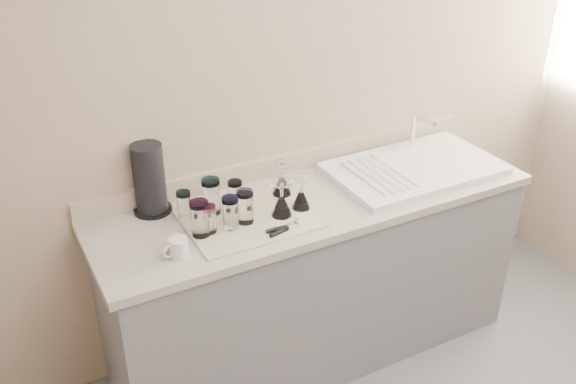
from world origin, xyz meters
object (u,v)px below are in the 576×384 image
white_mug (178,248)px  paper_towel_roll (149,180)px  can_opener (284,228)px  sink_unit (414,168)px  tumbler_extra (200,218)px  tumbler_cyan (211,196)px  goblet_back_right (282,184)px  tumbler_magenta (209,219)px  tumbler_teal (184,205)px  tumbler_blue (231,212)px  tumbler_purple (235,194)px  goblet_front_left (282,204)px  goblet_front_right (301,198)px  tumbler_lavender (245,207)px

white_mug → paper_towel_roll: (0.02, 0.39, 0.12)m
white_mug → paper_towel_roll: bearing=87.3°
can_opener → white_mug: 0.45m
sink_unit → tumbler_extra: 1.14m
can_opener → tumbler_cyan: bearing=126.6°
goblet_back_right → paper_towel_roll: size_ratio=0.49×
tumbler_magenta → white_mug: bearing=-150.1°
tumbler_teal → tumbler_blue: bearing=-49.4°
tumbler_purple → can_opener: bearing=-70.3°
tumbler_teal → tumbler_cyan: bearing=-7.6°
tumbler_purple → goblet_front_left: 0.21m
white_mug → sink_unit: bearing=6.9°
tumbler_purple → can_opener: tumbler_purple is taller
tumbler_teal → tumbler_magenta: (0.05, -0.16, -0.00)m
tumbler_cyan → tumbler_purple: tumbler_cyan is taller
tumbler_extra → paper_towel_roll: bearing=110.9°
goblet_front_left → tumbler_cyan: bearing=147.8°
tumbler_magenta → goblet_back_right: goblet_back_right is taller
tumbler_cyan → tumbler_extra: tumbler_cyan is taller
tumbler_cyan → goblet_front_right: 0.39m
goblet_back_right → white_mug: goblet_back_right is taller
tumbler_purple → paper_towel_roll: (-0.33, 0.15, 0.08)m
tumbler_blue → can_opener: bearing=-34.8°
tumbler_teal → goblet_front_right: size_ratio=0.84×
goblet_back_right → tumbler_extra: bearing=-161.6°
tumbler_teal → paper_towel_roll: size_ratio=0.39×
goblet_front_left → can_opener: size_ratio=1.08×
tumbler_blue → goblet_back_right: size_ratio=0.92×
tumbler_purple → goblet_front_left: bearing=-46.6°
tumbler_teal → goblet_back_right: size_ratio=0.80×
white_mug → tumbler_lavender: bearing=16.8°
goblet_back_right → can_opener: (-0.14, -0.28, -0.04)m
tumbler_teal → tumbler_magenta: 0.17m
tumbler_purple → goblet_back_right: goblet_back_right is taller
goblet_front_right → can_opener: goblet_front_right is taller
tumbler_lavender → white_mug: bearing=-163.2°
tumbler_lavender → tumbler_cyan: bearing=124.3°
tumbler_purple → white_mug: tumbler_purple is taller
tumbler_purple → tumbler_extra: size_ratio=0.82×
tumbler_purple → tumbler_teal: bearing=174.6°
tumbler_teal → goblet_back_right: bearing=-1.5°
tumbler_blue → paper_towel_roll: paper_towel_roll is taller
goblet_front_right → goblet_back_right: bearing=96.1°
goblet_front_right → white_mug: 0.61m
goblet_front_right → tumbler_teal: bearing=161.3°
tumbler_lavender → tumbler_extra: size_ratio=0.95×
tumbler_teal → white_mug: (-0.12, -0.26, -0.03)m
tumbler_lavender → tumbler_extra: tumbler_extra is taller
tumbler_magenta → goblet_back_right: bearing=19.5°
sink_unit → tumbler_teal: 1.15m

